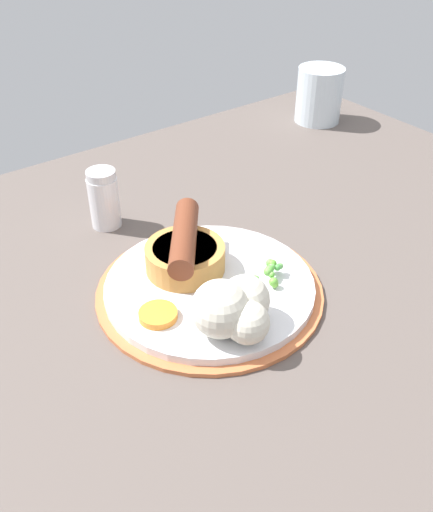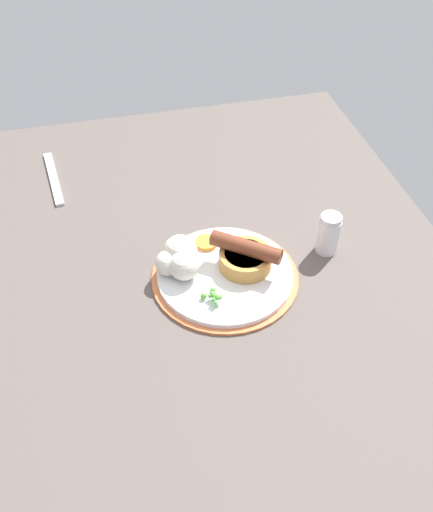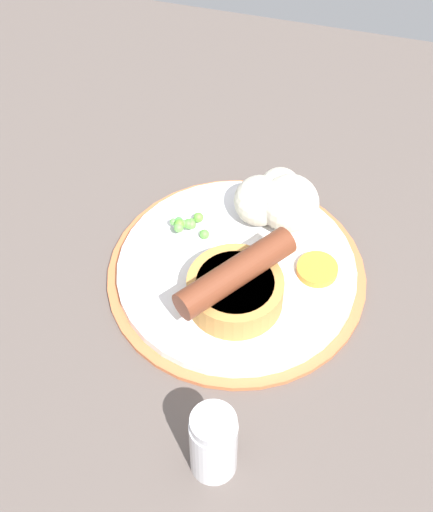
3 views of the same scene
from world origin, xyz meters
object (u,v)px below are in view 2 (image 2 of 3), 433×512
sausage_pudding (246,258)px  cauliflower_floret (179,258)px  pea_pile (213,296)px  salt_shaker (329,234)px  fork (54,178)px  dinner_plate (225,276)px  carrot_slice_5 (206,243)px

sausage_pudding → cauliflower_floret: cauliflower_floret is taller
cauliflower_floret → pea_pile: bearing=-154.9°
sausage_pudding → salt_shaker: (2.18, -15.14, 0.12)cm
fork → cauliflower_floret: bearing=-154.8°
dinner_plate → cauliflower_floret: (2.41, 7.12, 3.40)cm
cauliflower_floret → fork: (32.14, 19.40, -3.66)cm
dinner_plate → cauliflower_floret: cauliflower_floret is taller
pea_pile → salt_shaker: 23.53cm
salt_shaker → pea_pile: bearing=109.8°
pea_pile → salt_shaker: size_ratio=0.52×
cauliflower_floret → fork: cauliflower_floret is taller
cauliflower_floret → fork: bearing=31.1°
fork → salt_shaker: bearing=-131.3°
sausage_pudding → carrot_slice_5: size_ratio=2.86×
pea_pile → cauliflower_floret: 8.90cm
sausage_pudding → cauliflower_floret: 10.90cm
dinner_plate → fork: dinner_plate is taller
fork → salt_shaker: (-32.12, -45.21, 3.43)cm
cauliflower_floret → salt_shaker: 25.82cm
sausage_pudding → fork: sausage_pudding is taller
dinner_plate → carrot_slice_5: bearing=11.3°
sausage_pudding → fork: 45.73cm
sausage_pudding → pea_pile: 9.13cm
cauliflower_floret → carrot_slice_5: size_ratio=2.08×
pea_pile → dinner_plate: bearing=-31.6°
cauliflower_floret → carrot_slice_5: (4.88, -5.65, -2.19)cm
sausage_pudding → pea_pile: size_ratio=2.77×
sausage_pudding → cauliflower_floret: bearing=-154.0°
dinner_plate → salt_shaker: bearing=-82.6°
pea_pile → salt_shaker: salt_shaker is taller
dinner_plate → sausage_pudding: (0.26, -3.56, 3.05)cm
cauliflower_floret → carrot_slice_5: cauliflower_floret is taller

